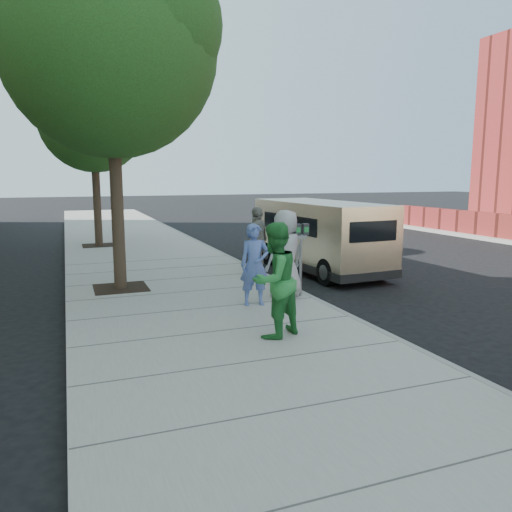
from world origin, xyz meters
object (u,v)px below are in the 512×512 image
object	(u,v)px
tree_far	(94,114)
person_green_shirt	(275,280)
van	(318,234)
person_gray_shirt	(286,254)
tree_near	(112,42)
person_officer	(255,265)
person_striped_polo	(258,241)
parking_meter	(301,244)

from	to	relation	value
tree_far	person_green_shirt	size ratio (longest dim) A/B	3.52
van	person_gray_shirt	size ratio (longest dim) A/B	2.93
van	person_gray_shirt	world-z (taller)	person_gray_shirt
tree_near	person_officer	bearing A→B (deg)	-47.26
person_striped_polo	person_officer	bearing A→B (deg)	21.36
parking_meter	person_striped_polo	xyz separation A→B (m)	(-0.06, 2.42, -0.24)
person_officer	person_gray_shirt	xyz separation A→B (m)	(0.84, 0.37, 0.11)
van	person_green_shirt	distance (m)	6.55
tree_near	person_green_shirt	xyz separation A→B (m)	(1.91, -4.48, -4.47)
person_green_shirt	person_gray_shirt	size ratio (longest dim) A/B	0.99
tree_near	tree_far	size ratio (longest dim) A/B	1.16
person_green_shirt	person_gray_shirt	world-z (taller)	person_gray_shirt
tree_far	parking_meter	world-z (taller)	tree_far
person_green_shirt	person_striped_polo	distance (m)	5.00
person_green_shirt	parking_meter	bearing A→B (deg)	-150.18
van	person_striped_polo	size ratio (longest dim) A/B	3.05
tree_near	van	distance (m)	7.20
tree_far	person_officer	size ratio (longest dim) A/B	3.98
tree_far	person_green_shirt	world-z (taller)	tree_far
tree_near	person_striped_polo	bearing A→B (deg)	4.53
person_officer	person_green_shirt	distance (m)	2.02
parking_meter	person_green_shirt	world-z (taller)	person_green_shirt
van	person_striped_polo	world-z (taller)	van
parking_meter	person_gray_shirt	distance (m)	0.40
van	parking_meter	bearing A→B (deg)	-126.72
van	person_striped_polo	distance (m)	2.21
person_officer	parking_meter	bearing A→B (deg)	25.16
tree_near	person_officer	distance (m)	5.71
person_green_shirt	tree_near	bearing A→B (deg)	-92.68
person_gray_shirt	tree_near	bearing A→B (deg)	-50.68
parking_meter	person_gray_shirt	world-z (taller)	person_gray_shirt
parking_meter	person_green_shirt	distance (m)	2.83
person_striped_polo	parking_meter	bearing A→B (deg)	44.88
van	tree_far	bearing A→B (deg)	126.45
person_gray_shirt	person_green_shirt	bearing A→B (deg)	45.34
tree_far	tree_near	bearing A→B (deg)	-90.00
person_officer	person_gray_shirt	world-z (taller)	person_gray_shirt
person_green_shirt	van	bearing A→B (deg)	-149.52
tree_near	person_gray_shirt	world-z (taller)	tree_near
tree_near	van	bearing A→B (deg)	9.84
van	person_officer	size ratio (longest dim) A/B	3.34
tree_far	person_green_shirt	distance (m)	12.81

